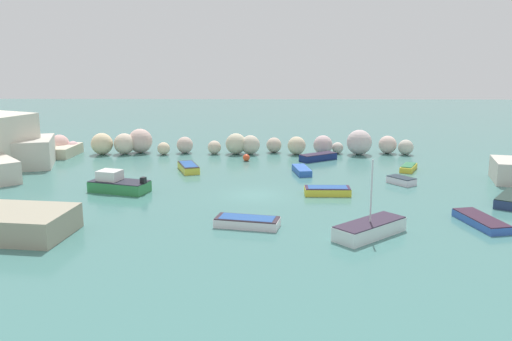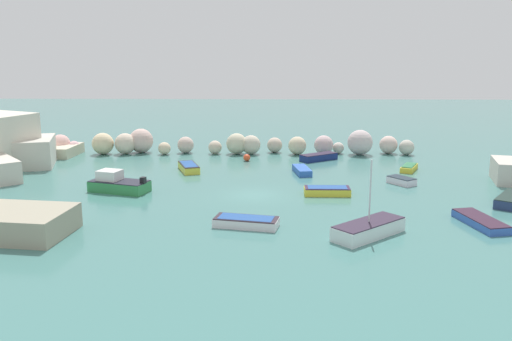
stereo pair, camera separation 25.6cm
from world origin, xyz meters
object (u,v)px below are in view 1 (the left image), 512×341
object	(u,v)px
moored_boat_3	(409,168)
moored_boat_4	(401,180)
moored_boat_1	(302,170)
moored_boat_11	(510,199)
moored_boat_9	(118,184)
moored_boat_0	(370,229)
moored_boat_5	(318,157)
channel_buoy	(246,158)
moored_boat_6	(188,167)
moored_boat_10	(13,223)
stone_dock	(8,223)
moored_boat_2	(481,221)
moored_boat_8	(247,222)
moored_boat_7	(327,191)

from	to	relation	value
moored_boat_3	moored_boat_4	distance (m)	5.49
moored_boat_1	moored_boat_11	size ratio (longest dim) A/B	0.82
moored_boat_9	moored_boat_0	bearing A→B (deg)	167.69
moored_boat_3	moored_boat_5	distance (m)	9.11
channel_buoy	moored_boat_11	xyz separation A→B (m)	(19.56, -15.10, 0.00)
moored_boat_4	moored_boat_9	xyz separation A→B (m)	(-22.79, -2.82, 0.30)
moored_boat_1	moored_boat_6	bearing A→B (deg)	76.66
moored_boat_3	moored_boat_6	world-z (taller)	moored_boat_6
moored_boat_5	moored_boat_9	xyz separation A→B (m)	(-16.83, -12.62, 0.26)
channel_buoy	moored_boat_11	distance (m)	24.70
moored_boat_1	moored_boat_3	bearing A→B (deg)	-91.55
moored_boat_0	moored_boat_9	size ratio (longest dim) A/B	0.98
moored_boat_3	moored_boat_10	size ratio (longest dim) A/B	0.91
moored_boat_0	moored_boat_6	world-z (taller)	moored_boat_0
stone_dock	moored_boat_1	bearing A→B (deg)	42.35
moored_boat_9	moored_boat_11	bearing A→B (deg)	-168.22
moored_boat_0	moored_boat_11	bearing A→B (deg)	170.79
moored_boat_2	moored_boat_11	xyz separation A→B (m)	(3.94, 4.97, 0.09)
stone_dock	moored_boat_3	bearing A→B (deg)	32.73
moored_boat_8	moored_boat_10	distance (m)	14.67
stone_dock	moored_boat_10	world-z (taller)	stone_dock
moored_boat_1	moored_boat_4	world-z (taller)	moored_boat_4
moored_boat_0	moored_boat_6	distance (m)	22.12
moored_boat_3	moored_boat_11	bearing A→B (deg)	-132.50
moored_boat_7	moored_boat_10	size ratio (longest dim) A/B	1.06
moored_boat_6	moored_boat_3	bearing A→B (deg)	72.77
moored_boat_6	moored_boat_11	xyz separation A→B (m)	(24.69, -10.47, -0.00)
channel_buoy	moored_boat_11	size ratio (longest dim) A/B	0.17
stone_dock	moored_boat_9	distance (m)	11.13
channel_buoy	moored_boat_4	bearing A→B (deg)	-35.20
channel_buoy	moored_boat_10	world-z (taller)	channel_buoy
moored_boat_9	channel_buoy	bearing A→B (deg)	-111.00
moored_boat_2	moored_boat_5	size ratio (longest dim) A/B	1.17
moored_boat_4	moored_boat_11	size ratio (longest dim) A/B	0.60
moored_boat_9	moored_boat_10	xyz separation A→B (m)	(-4.26, -9.02, -0.28)
moored_boat_5	moored_boat_8	xyz separation A→B (m)	(-6.44, -21.21, -0.02)
moored_boat_0	moored_boat_10	bearing A→B (deg)	-44.82
moored_boat_2	moored_boat_10	size ratio (longest dim) A/B	1.40
stone_dock	moored_boat_8	xyz separation A→B (m)	(14.33, 1.82, -0.45)
moored_boat_8	moored_boat_9	bearing A→B (deg)	152.41
moored_boat_11	moored_boat_2	bearing A→B (deg)	-3.28
moored_boat_1	moored_boat_9	world-z (taller)	moored_boat_9
moored_boat_7	moored_boat_6	bearing A→B (deg)	145.60
moored_boat_5	moored_boat_10	xyz separation A→B (m)	(-21.10, -21.63, -0.02)
moored_boat_4	moored_boat_5	size ratio (longest dim) A/B	0.64
channel_buoy	moored_boat_7	world-z (taller)	channel_buoy
moored_boat_0	moored_boat_8	xyz separation A→B (m)	(-7.39, 1.67, -0.14)
moored_boat_8	moored_boat_1	bearing A→B (deg)	85.85
moored_boat_2	moored_boat_6	xyz separation A→B (m)	(-20.74, 15.44, 0.09)
moored_boat_7	moored_boat_8	size ratio (longest dim) A/B	0.82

